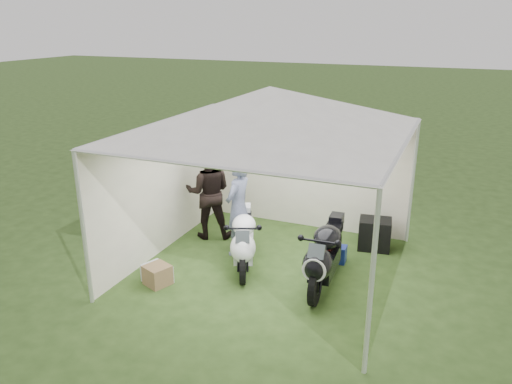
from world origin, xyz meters
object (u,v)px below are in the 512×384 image
crate_1 (158,275)px  paddock_stand (335,253)px  equipment_box (375,234)px  crate_0 (157,274)px  motorcycle_white (244,240)px  motorcycle_black (325,254)px  canopy_tent (270,114)px  person_blue_jacket (238,207)px  person_dark_jacket (209,192)px

crate_1 → paddock_stand: bearing=38.0°
equipment_box → crate_0: (-2.93, -2.58, -0.14)m
motorcycle_white → paddock_stand: size_ratio=4.46×
motorcycle_white → motorcycle_black: size_ratio=0.88×
canopy_tent → crate_1: 3.04m
crate_1 → motorcycle_white: bearing=46.1°
motorcycle_black → paddock_stand: bearing=90.0°
person_blue_jacket → crate_1: (-0.70, -1.51, -0.70)m
motorcycle_black → crate_0: bearing=-162.1°
person_blue_jacket → crate_1: 1.81m
canopy_tent → person_blue_jacket: bearing=156.2°
paddock_stand → crate_1: (-2.36, -1.85, 0.01)m
equipment_box → crate_1: bearing=-137.8°
motorcycle_black → crate_0: (-2.44, -0.92, -0.39)m
motorcycle_white → equipment_box: motorcycle_white is taller
paddock_stand → person_dark_jacket: size_ratio=0.21×
canopy_tent → equipment_box: canopy_tent is taller
paddock_stand → crate_0: 3.00m
equipment_box → crate_1: (-2.89, -2.62, -0.12)m
person_dark_jacket → crate_1: 2.09m
motorcycle_white → person_dark_jacket: 1.49m
person_dark_jacket → person_blue_jacket: person_dark_jacket is taller
motorcycle_black → motorcycle_white: bearing=173.6°
paddock_stand → crate_0: bearing=-143.1°
person_blue_jacket → crate_0: size_ratio=3.99×
paddock_stand → crate_0: size_ratio=0.89×
motorcycle_black → paddock_stand: (-0.04, 0.88, -0.39)m
person_dark_jacket → crate_0: (0.07, -1.91, -0.75)m
canopy_tent → person_dark_jacket: size_ratio=3.17×
canopy_tent → motorcycle_white: 2.12m
motorcycle_white → person_dark_jacket: person_dark_jacket is taller
motorcycle_black → person_dark_jacket: 2.72m
motorcycle_white → crate_1: size_ratio=4.87×
paddock_stand → person_dark_jacket: bearing=177.5°
motorcycle_white → paddock_stand: 1.61m
motorcycle_black → person_blue_jacket: bearing=159.3°
canopy_tent → person_dark_jacket: 2.38m
crate_1 → motorcycle_black: bearing=21.8°
motorcycle_black → crate_0: 2.64m
person_blue_jacket → crate_0: (-0.74, -1.47, -0.71)m
paddock_stand → equipment_box: 0.95m
person_dark_jacket → crate_1: person_dark_jacket is taller
paddock_stand → equipment_box: equipment_box is taller
motorcycle_black → paddock_stand: 0.97m
motorcycle_black → crate_1: (-2.40, -0.96, -0.38)m
canopy_tent → crate_0: 3.05m
motorcycle_white → crate_0: (-1.05, -1.01, -0.35)m
motorcycle_black → crate_0: motorcycle_black is taller
crate_0 → crate_1: bearing=-48.6°
motorcycle_black → person_blue_jacket: (-1.70, 0.55, 0.32)m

